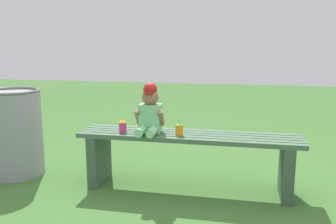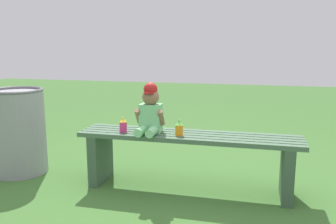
# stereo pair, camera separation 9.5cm
# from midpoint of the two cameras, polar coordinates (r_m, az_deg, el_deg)

# --- Properties ---
(ground_plane) EXTENTS (16.00, 16.00, 0.00)m
(ground_plane) POSITION_cam_midpoint_polar(r_m,az_deg,el_deg) (2.97, 2.23, -12.24)
(ground_plane) COLOR #3D6B2D
(park_bench) EXTENTS (1.77, 0.35, 0.46)m
(park_bench) POSITION_cam_midpoint_polar(r_m,az_deg,el_deg) (2.86, 2.28, -6.43)
(park_bench) COLOR #47664C
(park_bench) RESTS_ON ground_plane
(child_figure) EXTENTS (0.23, 0.27, 0.40)m
(child_figure) POSITION_cam_midpoint_polar(r_m,az_deg,el_deg) (2.83, -3.92, 0.14)
(child_figure) COLOR #7FCC8C
(child_figure) RESTS_ON park_bench
(sippy_cup_left) EXTENTS (0.06, 0.06, 0.12)m
(sippy_cup_left) POSITION_cam_midpoint_polar(r_m,az_deg,el_deg) (2.88, -8.26, -2.15)
(sippy_cup_left) COLOR #E5337F
(sippy_cup_left) RESTS_ON park_bench
(sippy_cup_right) EXTENTS (0.06, 0.06, 0.12)m
(sippy_cup_right) POSITION_cam_midpoint_polar(r_m,az_deg,el_deg) (2.76, 0.85, -2.62)
(sippy_cup_right) COLOR orange
(sippy_cup_right) RESTS_ON park_bench
(trash_bin) EXTENTS (0.48, 0.48, 0.78)m
(trash_bin) POSITION_cam_midpoint_polar(r_m,az_deg,el_deg) (3.47, -24.19, -3.00)
(trash_bin) COLOR gray
(trash_bin) RESTS_ON ground_plane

